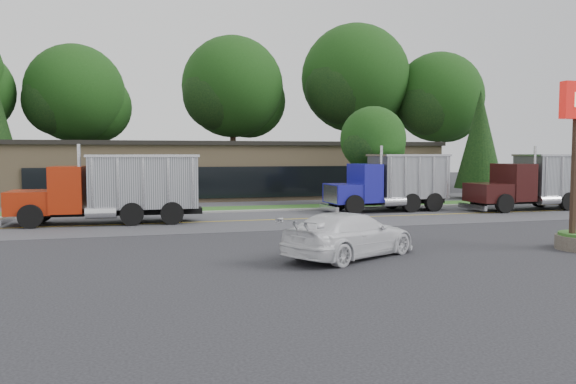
{
  "coord_description": "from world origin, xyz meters",
  "views": [
    {
      "loc": [
        -4.97,
        -18.96,
        3.46
      ],
      "look_at": [
        1.26,
        3.96,
        1.8
      ],
      "focal_mm": 35.0,
      "sensor_mm": 36.0,
      "label": 1
    }
  ],
  "objects_px": {
    "dump_truck_maroon": "(545,180)",
    "rally_car": "(350,235)",
    "dump_truck_red": "(118,187)",
    "dump_truck_blue": "(393,181)"
  },
  "relations": [
    {
      "from": "dump_truck_maroon",
      "to": "rally_car",
      "type": "distance_m",
      "value": 20.92
    },
    {
      "from": "dump_truck_red",
      "to": "dump_truck_blue",
      "type": "xyz_separation_m",
      "value": [
        15.59,
        1.91,
        -0.01
      ]
    },
    {
      "from": "rally_car",
      "to": "dump_truck_maroon",
      "type": "bearing_deg",
      "value": -85.07
    },
    {
      "from": "dump_truck_blue",
      "to": "dump_truck_maroon",
      "type": "height_order",
      "value": "same"
    },
    {
      "from": "dump_truck_red",
      "to": "dump_truck_maroon",
      "type": "relative_size",
      "value": 0.98
    },
    {
      "from": "dump_truck_blue",
      "to": "dump_truck_maroon",
      "type": "relative_size",
      "value": 0.8
    },
    {
      "from": "dump_truck_red",
      "to": "dump_truck_blue",
      "type": "relative_size",
      "value": 1.23
    },
    {
      "from": "dump_truck_red",
      "to": "dump_truck_blue",
      "type": "height_order",
      "value": "same"
    },
    {
      "from": "dump_truck_red",
      "to": "rally_car",
      "type": "bearing_deg",
      "value": 126.61
    },
    {
      "from": "dump_truck_maroon",
      "to": "rally_car",
      "type": "bearing_deg",
      "value": 31.17
    }
  ]
}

